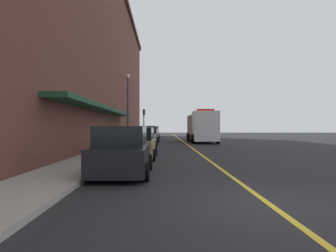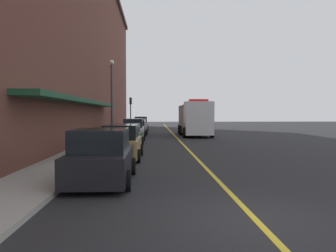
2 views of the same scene
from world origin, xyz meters
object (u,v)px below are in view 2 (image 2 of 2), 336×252
at_px(parked_car_5, 139,126).
at_px(parked_car_6, 141,124).
at_px(street_lamp_left, 112,90).
at_px(parking_meter_2, 126,124).
at_px(traffic_light_near, 131,107).
at_px(parked_car_1, 122,143).
at_px(parking_meter_0, 98,136).
at_px(parked_car_4, 138,128).
at_px(parked_car_2, 127,136).
at_px(box_truck, 194,119).
at_px(parking_meter_1, 124,125).
at_px(parked_car_3, 133,130).
at_px(parked_car_0, 102,158).

height_order(parked_car_5, parked_car_6, parked_car_6).
bearing_deg(street_lamp_left, parking_meter_2, 85.48).
height_order(parked_car_6, traffic_light_near, traffic_light_near).
distance_m(parked_car_1, parking_meter_0, 2.38).
xyz_separation_m(parked_car_4, traffic_light_near, (-1.43, 10.30, 2.38)).
xyz_separation_m(parked_car_2, box_truck, (6.08, 11.62, 0.98)).
distance_m(parking_meter_1, street_lamp_left, 6.10).
relative_size(parked_car_1, traffic_light_near, 0.99).
height_order(parked_car_3, parked_car_6, parked_car_3).
distance_m(parked_car_2, parked_car_6, 23.80).
distance_m(parking_meter_1, traffic_light_near, 10.12).
bearing_deg(traffic_light_near, parked_car_2, -86.74).
distance_m(parked_car_0, parking_meter_0, 7.62).
height_order(parked_car_2, parked_car_6, parked_car_6).
relative_size(parked_car_6, parking_meter_2, 3.43).
relative_size(parking_meter_0, traffic_light_near, 0.31).
distance_m(parked_car_3, street_lamp_left, 4.13).
bearing_deg(parked_car_4, parked_car_6, 2.04).
bearing_deg(parked_car_0, parked_car_5, -0.04).
distance_m(parked_car_2, parking_meter_0, 3.96).
relative_size(parked_car_4, street_lamp_left, 0.69).
xyz_separation_m(parked_car_2, parked_car_4, (0.17, 11.84, 0.01)).
xyz_separation_m(parked_car_0, traffic_light_near, (-1.30, 33.35, 2.31)).
bearing_deg(parked_car_6, parked_car_5, 177.74).
relative_size(parked_car_4, parked_car_6, 1.06).
height_order(parked_car_2, street_lamp_left, street_lamp_left).
bearing_deg(parked_car_0, parking_meter_0, 10.16).
xyz_separation_m(box_truck, street_lamp_left, (-8.00, -4.45, 2.65)).
relative_size(parked_car_6, street_lamp_left, 0.66).
height_order(parked_car_3, parking_meter_2, parked_car_3).
bearing_deg(parked_car_5, box_truck, -134.75).
relative_size(parked_car_0, parked_car_2, 0.91).
height_order(parked_car_0, street_lamp_left, street_lamp_left).
xyz_separation_m(parked_car_5, parking_meter_0, (-1.33, -21.44, 0.28)).
bearing_deg(parked_car_3, parked_car_1, 179.43).
bearing_deg(parking_meter_2, parked_car_2, -84.88).
distance_m(parked_car_2, box_truck, 13.15).
xyz_separation_m(parked_car_5, street_lamp_left, (-1.93, -10.55, 3.62)).
distance_m(parked_car_1, parked_car_4, 17.40).
xyz_separation_m(parked_car_3, street_lamp_left, (-1.98, 0.81, 3.53)).
bearing_deg(parked_car_5, parked_car_4, -178.01).
xyz_separation_m(parked_car_0, parking_meter_2, (-1.36, 25.97, 0.21)).
height_order(parked_car_2, parking_meter_2, parked_car_2).
relative_size(parked_car_0, box_truck, 0.48).
bearing_deg(parking_meter_2, parking_meter_1, -90.00).
relative_size(parked_car_0, parking_meter_1, 3.20).
bearing_deg(parked_car_3, parked_car_5, -0.84).
bearing_deg(street_lamp_left, parking_meter_1, 83.25).
bearing_deg(parked_car_4, parked_car_1, -178.53).
bearing_deg(parked_car_6, traffic_light_near, 139.78).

